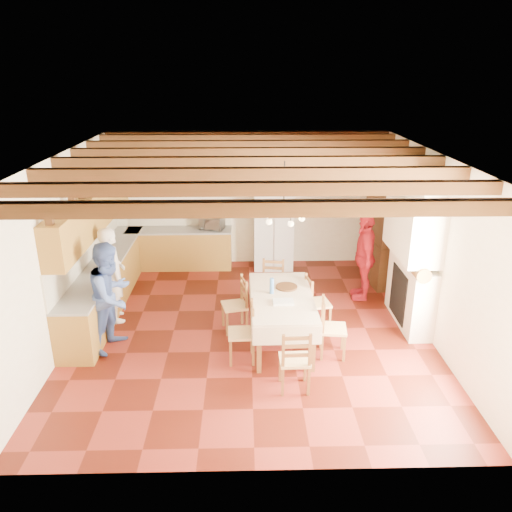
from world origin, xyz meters
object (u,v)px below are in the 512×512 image
at_px(chair_left_far, 234,305).
at_px(chair_left_near, 241,332).
at_px(chair_end_near, 295,359).
at_px(chair_right_near, 333,328).
at_px(person_man, 113,274).
at_px(chair_right_far, 318,302).
at_px(person_woman_red, 364,256).
at_px(person_woman_blue, 111,296).
at_px(dining_table, 282,301).
at_px(microwave, 212,223).
at_px(hutch, 383,235).
at_px(chair_end_far, 272,287).
at_px(refrigerator, 273,230).

bearing_deg(chair_left_far, chair_left_near, -6.09).
bearing_deg(chair_end_near, chair_right_near, -129.71).
bearing_deg(chair_left_far, person_man, -115.41).
distance_m(chair_right_far, person_woman_red, 1.63).
height_order(chair_end_near, person_woman_blue, person_woman_blue).
xyz_separation_m(dining_table, microwave, (-1.31, 3.39, 0.28)).
distance_m(hutch, chair_right_near, 3.26).
height_order(chair_end_far, person_woman_red, person_woman_red).
distance_m(chair_right_far, microwave, 3.54).
distance_m(chair_left_near, chair_left_far, 0.96).
bearing_deg(hutch, person_man, -169.04).
bearing_deg(chair_right_near, chair_end_far, 35.47).
distance_m(refrigerator, chair_left_near, 3.96).
height_order(dining_table, chair_right_far, chair_right_far).
height_order(chair_left_near, person_man, person_man).
xyz_separation_m(refrigerator, person_woman_red, (1.66, -1.68, 0.01)).
distance_m(dining_table, chair_right_far, 0.88).
distance_m(chair_left_near, chair_end_far, 1.77).
xyz_separation_m(hutch, dining_table, (-2.25, -2.45, -0.29)).
bearing_deg(chair_right_far, microwave, 24.63).
relative_size(chair_left_near, chair_right_far, 1.00).
height_order(chair_end_near, person_woman_red, person_woman_red).
xyz_separation_m(chair_left_far, person_woman_red, (2.48, 1.25, 0.39)).
distance_m(dining_table, person_woman_blue, 2.70).
height_order(chair_end_far, person_woman_blue, person_woman_blue).
relative_size(chair_left_far, person_woman_red, 0.55).
bearing_deg(hutch, chair_right_near, -123.13).
bearing_deg(chair_end_far, dining_table, -77.09).
bearing_deg(chair_left_far, chair_end_far, 123.53).
height_order(chair_left_far, person_man, person_man).
distance_m(hutch, person_woman_blue, 5.55).
xyz_separation_m(refrigerator, hutch, (2.20, -0.92, 0.19)).
xyz_separation_m(chair_left_near, chair_end_near, (0.74, -0.76, 0.00)).
bearing_deg(chair_end_near, person_man, -37.25).
bearing_deg(person_man, dining_table, -128.83).
xyz_separation_m(person_man, person_woman_red, (4.61, 0.80, 0.00)).
distance_m(chair_end_near, person_man, 3.72).
bearing_deg(chair_left_near, chair_right_near, 92.33).
distance_m(chair_right_near, microwave, 4.37).
bearing_deg(person_man, microwave, -54.12).
bearing_deg(refrigerator, chair_right_far, -78.17).
height_order(hutch, chair_left_near, hutch).
xyz_separation_m(refrigerator, dining_table, (-0.05, -3.37, -0.10)).
bearing_deg(chair_right_far, chair_right_near, 177.66).
height_order(chair_right_near, chair_end_far, same).
height_order(dining_table, person_woman_red, person_woman_red).
relative_size(dining_table, person_woman_blue, 1.09).
relative_size(chair_end_near, person_woman_blue, 0.54).
bearing_deg(person_man, chair_left_near, -143.63).
xyz_separation_m(refrigerator, chair_left_far, (-0.82, -2.93, -0.38)).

